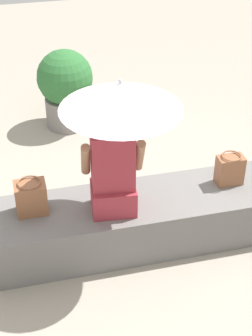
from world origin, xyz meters
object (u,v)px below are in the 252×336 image
object	(u,v)px
person_seated	(113,168)
tote_bag_canvas	(230,170)
planter_near	(65,86)
parasol	(121,96)
handbag_black	(31,197)

from	to	relation	value
person_seated	tote_bag_canvas	distance (m)	1.06
tote_bag_canvas	planter_near	bearing A→B (deg)	-62.74
tote_bag_canvas	planter_near	size ratio (longest dim) A/B	0.30
person_seated	parasol	world-z (taller)	parasol
parasol	handbag_black	distance (m)	1.12
person_seated	handbag_black	distance (m)	0.68
tote_bag_canvas	person_seated	bearing A→B (deg)	6.67
planter_near	person_seated	bearing A→B (deg)	91.41
tote_bag_canvas	handbag_black	bearing A→B (deg)	-0.12
person_seated	planter_near	xyz separation A→B (m)	(0.05, -2.20, -0.33)
parasol	tote_bag_canvas	distance (m)	1.32
person_seated	tote_bag_canvas	size ratio (longest dim) A/B	3.30
handbag_black	parasol	bearing A→B (deg)	164.39
handbag_black	tote_bag_canvas	bearing A→B (deg)	179.88
handbag_black	tote_bag_canvas	distance (m)	1.64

